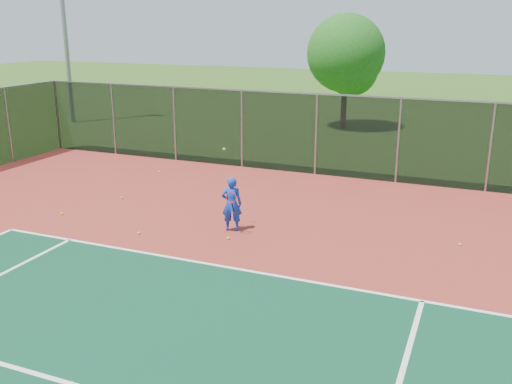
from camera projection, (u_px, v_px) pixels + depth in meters
ground at (281, 358)px, 9.77m from camera, size 120.00×120.00×0.00m
court_apron at (314, 306)px, 11.54m from camera, size 30.00×20.00×0.02m
fence_back at (398, 140)px, 19.95m from camera, size 30.00×0.06×3.03m
tennis_player at (232, 204)px, 15.46m from camera, size 0.65×0.69×2.28m
practice_ball_0 at (460, 244)px, 14.60m from camera, size 0.07×0.07×0.07m
practice_ball_1 at (139, 233)px, 15.39m from camera, size 0.07×0.07×0.07m
practice_ball_3 at (62, 214)px, 16.93m from camera, size 0.07×0.07×0.07m
practice_ball_5 at (159, 172)px, 21.64m from camera, size 0.07×0.07×0.07m
practice_ball_6 at (122, 198)px, 18.47m from camera, size 0.07×0.07×0.07m
practice_ball_7 at (228, 238)px, 15.02m from camera, size 0.07×0.07×0.07m
tree_back_left at (347, 57)px, 29.66m from camera, size 4.08×4.08×5.99m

